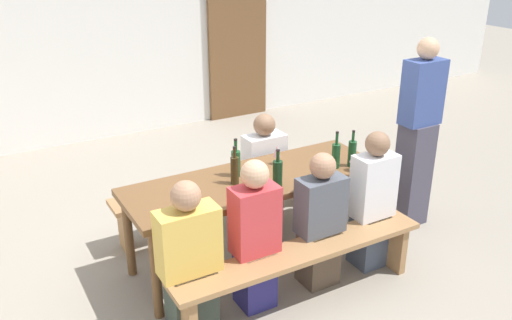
{
  "coord_description": "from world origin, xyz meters",
  "views": [
    {
      "loc": [
        -1.94,
        -3.39,
        2.55
      ],
      "look_at": [
        0.0,
        0.0,
        0.9
      ],
      "focal_mm": 38.26,
      "sensor_mm": 36.0,
      "label": 1
    }
  ],
  "objects_px": {
    "wine_bottle_2": "(336,155)",
    "tasting_table": "(256,187)",
    "seated_guest_far_0": "(264,173)",
    "wine_bottle_1": "(236,163)",
    "seated_guest_near_1": "(255,238)",
    "wooden_door": "(238,45)",
    "bench_far": "(220,190)",
    "wine_glass_1": "(354,159)",
    "seated_guest_near_3": "(372,203)",
    "seated_guest_near_2": "(320,223)",
    "seated_guest_near_0": "(189,262)",
    "wine_bottle_4": "(278,173)",
    "wine_bottle_3": "(235,170)",
    "wine_bottle_0": "(352,153)",
    "wine_glass_0": "(277,152)",
    "standing_host": "(417,138)",
    "bench_near": "(302,261)"
  },
  "relations": [
    {
      "from": "wine_bottle_1",
      "to": "seated_guest_near_1",
      "type": "relative_size",
      "value": 0.27
    },
    {
      "from": "wine_bottle_2",
      "to": "standing_host",
      "type": "relative_size",
      "value": 0.18
    },
    {
      "from": "seated_guest_near_2",
      "to": "wooden_door",
      "type": "bearing_deg",
      "value": -19.69
    },
    {
      "from": "wine_bottle_4",
      "to": "tasting_table",
      "type": "bearing_deg",
      "value": 103.84
    },
    {
      "from": "seated_guest_near_0",
      "to": "seated_guest_near_2",
      "type": "xyz_separation_m",
      "value": [
        1.06,
        -0.0,
        -0.01
      ]
    },
    {
      "from": "wine_bottle_2",
      "to": "tasting_table",
      "type": "bearing_deg",
      "value": 167.34
    },
    {
      "from": "wine_bottle_0",
      "to": "bench_far",
      "type": "bearing_deg",
      "value": 133.13
    },
    {
      "from": "wine_glass_1",
      "to": "wine_bottle_0",
      "type": "bearing_deg",
      "value": 60.29
    },
    {
      "from": "wooden_door",
      "to": "wine_bottle_1",
      "type": "height_order",
      "value": "wooden_door"
    },
    {
      "from": "bench_far",
      "to": "wine_bottle_4",
      "type": "distance_m",
      "value": 1.03
    },
    {
      "from": "standing_host",
      "to": "seated_guest_near_2",
      "type": "bearing_deg",
      "value": 15.37
    },
    {
      "from": "wine_bottle_4",
      "to": "wooden_door",
      "type": "bearing_deg",
      "value": 66.22
    },
    {
      "from": "wooden_door",
      "to": "bench_near",
      "type": "distance_m",
      "value": 4.52
    },
    {
      "from": "wine_bottle_1",
      "to": "seated_guest_near_2",
      "type": "relative_size",
      "value": 0.29
    },
    {
      "from": "wooden_door",
      "to": "wine_bottle_4",
      "type": "bearing_deg",
      "value": -113.78
    },
    {
      "from": "wine_bottle_1",
      "to": "wine_bottle_4",
      "type": "relative_size",
      "value": 1.02
    },
    {
      "from": "seated_guest_near_0",
      "to": "tasting_table",
      "type": "bearing_deg",
      "value": -57.41
    },
    {
      "from": "wine_bottle_4",
      "to": "wine_bottle_2",
      "type": "bearing_deg",
      "value": 7.42
    },
    {
      "from": "wooden_door",
      "to": "standing_host",
      "type": "relative_size",
      "value": 1.21
    },
    {
      "from": "wine_bottle_1",
      "to": "wine_bottle_4",
      "type": "bearing_deg",
      "value": -62.38
    },
    {
      "from": "wooden_door",
      "to": "bench_far",
      "type": "bearing_deg",
      "value": -120.99
    },
    {
      "from": "tasting_table",
      "to": "seated_guest_near_3",
      "type": "xyz_separation_m",
      "value": [
        0.77,
        -0.51,
        -0.11
      ]
    },
    {
      "from": "seated_guest_near_2",
      "to": "standing_host",
      "type": "distance_m",
      "value": 1.4
    },
    {
      "from": "wine_bottle_2",
      "to": "wine_bottle_3",
      "type": "xyz_separation_m",
      "value": [
        -0.86,
        0.13,
        0.01
      ]
    },
    {
      "from": "seated_guest_near_1",
      "to": "seated_guest_near_3",
      "type": "height_order",
      "value": "seated_guest_near_3"
    },
    {
      "from": "wine_glass_1",
      "to": "seated_guest_near_0",
      "type": "bearing_deg",
      "value": -171.2
    },
    {
      "from": "wine_bottle_3",
      "to": "seated_guest_near_1",
      "type": "bearing_deg",
      "value": -102.15
    },
    {
      "from": "bench_far",
      "to": "standing_host",
      "type": "relative_size",
      "value": 1.16
    },
    {
      "from": "wine_bottle_4",
      "to": "seated_guest_near_2",
      "type": "relative_size",
      "value": 0.28
    },
    {
      "from": "wine_bottle_4",
      "to": "seated_guest_far_0",
      "type": "xyz_separation_m",
      "value": [
        0.32,
        0.74,
        -0.36
      ]
    },
    {
      "from": "wine_glass_0",
      "to": "seated_guest_near_3",
      "type": "xyz_separation_m",
      "value": [
        0.48,
        -0.66,
        -0.31
      ]
    },
    {
      "from": "tasting_table",
      "to": "wine_glass_1",
      "type": "distance_m",
      "value": 0.82
    },
    {
      "from": "wooden_door",
      "to": "seated_guest_near_2",
      "type": "xyz_separation_m",
      "value": [
        -1.43,
        -3.99,
        -0.54
      ]
    },
    {
      "from": "standing_host",
      "to": "wine_glass_0",
      "type": "bearing_deg",
      "value": -13.1
    },
    {
      "from": "tasting_table",
      "to": "seated_guest_near_3",
      "type": "distance_m",
      "value": 0.93
    },
    {
      "from": "wine_glass_1",
      "to": "seated_guest_near_2",
      "type": "bearing_deg",
      "value": -153.95
    },
    {
      "from": "seated_guest_near_1",
      "to": "wine_bottle_1",
      "type": "bearing_deg",
      "value": -16.41
    },
    {
      "from": "wine_glass_1",
      "to": "seated_guest_near_2",
      "type": "xyz_separation_m",
      "value": [
        -0.49,
        -0.24,
        -0.34
      ]
    },
    {
      "from": "wine_bottle_4",
      "to": "seated_guest_near_0",
      "type": "distance_m",
      "value": 0.97
    },
    {
      "from": "wine_glass_0",
      "to": "wine_bottle_0",
      "type": "bearing_deg",
      "value": -33.14
    },
    {
      "from": "wine_bottle_0",
      "to": "tasting_table",
      "type": "bearing_deg",
      "value": 166.6
    },
    {
      "from": "wooden_door",
      "to": "seated_guest_near_1",
      "type": "xyz_separation_m",
      "value": [
        -1.99,
        -3.99,
        -0.5
      ]
    },
    {
      "from": "seated_guest_near_1",
      "to": "seated_guest_near_2",
      "type": "xyz_separation_m",
      "value": [
        0.56,
        0.0,
        -0.04
      ]
    },
    {
      "from": "wine_glass_1",
      "to": "seated_guest_near_3",
      "type": "height_order",
      "value": "seated_guest_near_3"
    },
    {
      "from": "tasting_table",
      "to": "wine_bottle_0",
      "type": "bearing_deg",
      "value": -13.4
    },
    {
      "from": "tasting_table",
      "to": "seated_guest_far_0",
      "type": "distance_m",
      "value": 0.66
    },
    {
      "from": "tasting_table",
      "to": "wine_bottle_2",
      "type": "height_order",
      "value": "wine_bottle_2"
    },
    {
      "from": "bench_far",
      "to": "seated_guest_near_3",
      "type": "relative_size",
      "value": 1.73
    },
    {
      "from": "wine_bottle_2",
      "to": "wine_bottle_0",
      "type": "bearing_deg",
      "value": -17.03
    },
    {
      "from": "bench_far",
      "to": "wine_bottle_2",
      "type": "height_order",
      "value": "wine_bottle_2"
    }
  ]
}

